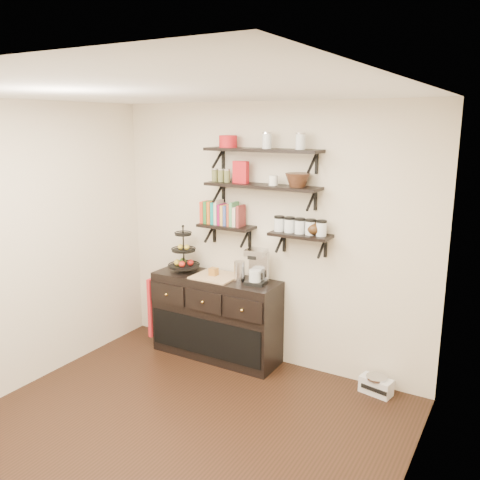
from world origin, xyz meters
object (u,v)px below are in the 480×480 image
Objects in this scene: radio at (376,385)px; coffee_maker at (257,267)px; sideboard at (216,317)px; fruit_stand at (184,256)px.

coffee_maker is at bearing -166.41° from radio.
coffee_maker is at bearing 2.94° from sideboard.
sideboard is 3.84× the size of coffee_maker.
sideboard is 1.77m from radio.
sideboard is 2.82× the size of fruit_stand.
coffee_maker is 1.59m from radio.
radio is (2.15, 0.07, -0.98)m from fruit_stand.
fruit_stand reaches higher than radio.
fruit_stand is at bearing 179.51° from sideboard.
radio is at bearing 2.52° from sideboard.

